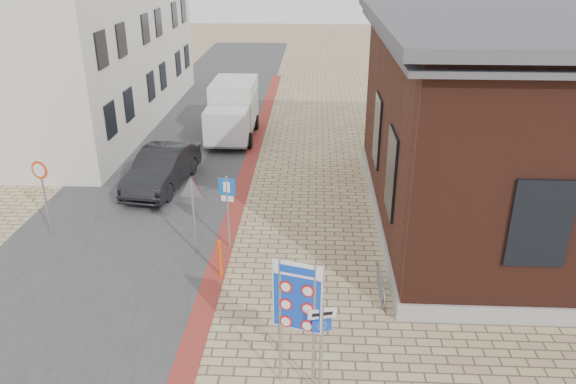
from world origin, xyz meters
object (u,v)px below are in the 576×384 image
(essen_sign, at_px, (321,335))
(bollard, at_px, (220,259))
(sedan, at_px, (162,168))
(border_sign, at_px, (297,299))
(parking_sign, at_px, (227,200))
(box_truck, at_px, (233,110))

(essen_sign, relative_size, bollard, 1.89)
(sedan, height_order, essen_sign, essen_sign)
(border_sign, relative_size, parking_sign, 1.26)
(box_truck, height_order, parking_sign, box_truck)
(sedan, height_order, parking_sign, parking_sign)
(box_truck, height_order, essen_sign, box_truck)
(sedan, xyz_separation_m, box_truck, (1.88, 6.35, 0.60))
(sedan, height_order, border_sign, border_sign)
(border_sign, height_order, bollard, border_sign)
(box_truck, relative_size, bollard, 4.41)
(sedan, xyz_separation_m, border_sign, (5.58, -10.58, 1.41))
(box_truck, distance_m, bollard, 12.83)
(box_truck, xyz_separation_m, parking_sign, (1.40, -11.05, 0.25))
(sedan, xyz_separation_m, parking_sign, (3.28, -4.69, 0.85))
(sedan, distance_m, parking_sign, 5.79)
(bollard, bearing_deg, box_truck, 96.27)
(border_sign, bearing_deg, essen_sign, 3.21)
(sedan, distance_m, essen_sign, 12.32)
(essen_sign, xyz_separation_m, parking_sign, (-2.80, 6.00, 0.21))
(parking_sign, bearing_deg, bollard, -78.36)
(border_sign, relative_size, essen_sign, 1.39)
(sedan, height_order, box_truck, box_truck)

